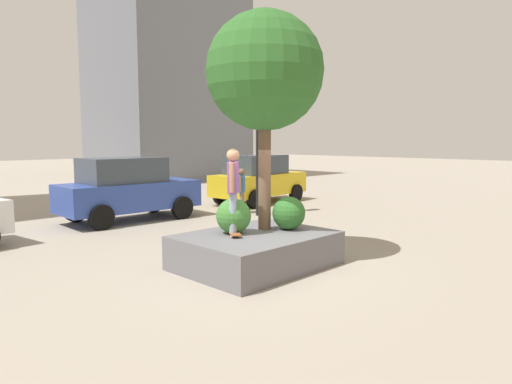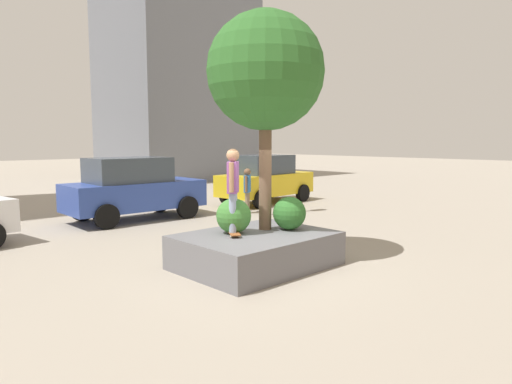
% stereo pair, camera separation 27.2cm
% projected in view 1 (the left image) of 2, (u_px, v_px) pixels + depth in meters
% --- Properties ---
extents(ground_plane, '(120.00, 120.00, 0.00)m').
position_uv_depth(ground_plane, '(262.00, 269.00, 9.73)').
color(ground_plane, '#9E9384').
extents(planter_ledge, '(3.16, 2.40, 0.72)m').
position_uv_depth(planter_ledge, '(256.00, 250.00, 9.86)').
color(planter_ledge, slate).
rests_on(planter_ledge, ground).
extents(plaza_tree, '(2.57, 2.57, 4.77)m').
position_uv_depth(plaza_tree, '(265.00, 72.00, 9.95)').
color(plaza_tree, brown).
rests_on(plaza_tree, planter_ledge).
extents(boxwood_shrub, '(0.74, 0.74, 0.74)m').
position_uv_depth(boxwood_shrub, '(289.00, 213.00, 10.26)').
color(boxwood_shrub, '#2D6628').
rests_on(boxwood_shrub, planter_ledge).
extents(hedge_clump, '(0.75, 0.75, 0.75)m').
position_uv_depth(hedge_clump, '(234.00, 216.00, 9.82)').
color(hedge_clump, '#3D7A33').
rests_on(hedge_clump, planter_ledge).
extents(skateboard, '(0.61, 0.79, 0.07)m').
position_uv_depth(skateboard, '(233.00, 232.00, 9.68)').
color(skateboard, brown).
rests_on(skateboard, planter_ledge).
extents(skateboarder, '(0.48, 0.46, 1.75)m').
position_uv_depth(skateboarder, '(233.00, 184.00, 9.56)').
color(skateboarder, '#8C9EB7').
rests_on(skateboarder, skateboard).
extents(sedan_parked, '(4.64, 2.26, 2.13)m').
position_uv_depth(sedan_parked, '(128.00, 189.00, 15.46)').
color(sedan_parked, '#2D479E').
rests_on(sedan_parked, ground).
extents(taxi_cab, '(4.61, 2.39, 2.08)m').
position_uv_depth(taxi_cab, '(258.00, 179.00, 19.83)').
color(taxi_cab, gold).
rests_on(taxi_cab, ground).
extents(traffic_light_corner, '(0.34, 0.37, 4.73)m').
position_uv_depth(traffic_light_corner, '(258.00, 126.00, 16.26)').
color(traffic_light_corner, black).
rests_on(traffic_light_corner, ground).
extents(passerby_with_bag, '(0.47, 0.42, 1.67)m').
position_uv_depth(passerby_with_bag, '(242.00, 188.00, 17.01)').
color(passerby_with_bag, '#847056').
rests_on(passerby_with_bag, ground).
extents(brick_midrise, '(9.24, 7.55, 15.90)m').
position_uv_depth(brick_midrise, '(168.00, 64.00, 31.81)').
color(brick_midrise, slate).
rests_on(brick_midrise, ground).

